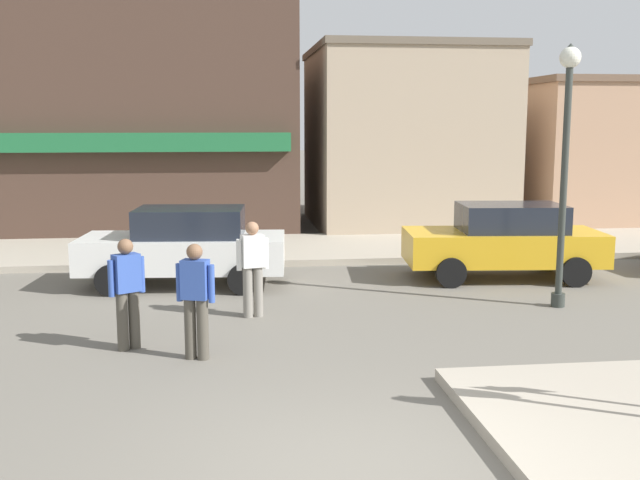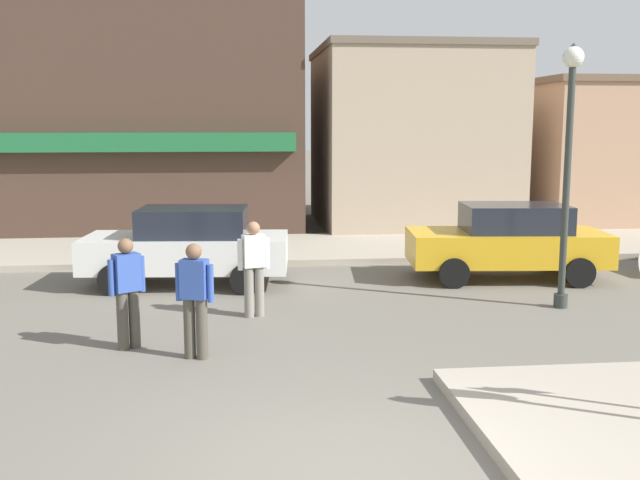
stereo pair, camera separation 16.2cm
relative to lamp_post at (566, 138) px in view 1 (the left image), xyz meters
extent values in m
plane|color=#6B665B|center=(-4.61, -5.91, -2.96)|extent=(160.00, 160.00, 0.00)
cube|color=#A89E8C|center=(-4.61, 6.24, -2.88)|extent=(80.00, 4.00, 0.15)
cylinder|color=#333833|center=(0.00, 0.00, -0.86)|extent=(0.12, 0.12, 4.20)
cylinder|color=#333833|center=(0.00, 0.00, -2.84)|extent=(0.24, 0.24, 0.24)
sphere|color=white|center=(0.00, 0.00, 1.35)|extent=(0.36, 0.36, 0.36)
cone|color=#333833|center=(0.00, 0.00, 1.49)|extent=(0.32, 0.32, 0.18)
cube|color=white|center=(-6.67, 2.55, -2.29)|extent=(4.13, 2.04, 0.66)
cube|color=#1E232D|center=(-6.52, 2.54, -1.68)|extent=(2.19, 1.57, 0.56)
cylinder|color=black|center=(-7.98, 1.81, -2.66)|extent=(0.61, 0.23, 0.60)
cylinder|color=black|center=(-7.83, 3.50, -2.66)|extent=(0.61, 0.23, 0.60)
cylinder|color=black|center=(-5.51, 1.60, -2.66)|extent=(0.61, 0.23, 0.60)
cylinder|color=black|center=(-5.36, 3.29, -2.66)|extent=(0.61, 0.23, 0.60)
cube|color=gold|center=(-0.12, 2.45, -2.29)|extent=(4.14, 2.07, 0.66)
cube|color=#1E232D|center=(0.03, 2.44, -1.68)|extent=(2.20, 1.58, 0.56)
cylinder|color=black|center=(-1.43, 1.72, -2.66)|extent=(0.61, 0.24, 0.60)
cylinder|color=black|center=(-1.27, 3.41, -2.66)|extent=(0.61, 0.24, 0.60)
cylinder|color=black|center=(1.04, 1.49, -2.66)|extent=(0.61, 0.24, 0.60)
cylinder|color=black|center=(1.20, 3.18, -2.66)|extent=(0.61, 0.24, 0.60)
cylinder|color=#4C473D|center=(-7.14, -1.60, -2.53)|extent=(0.16, 0.16, 0.85)
cylinder|color=#4C473D|center=(-7.29, -1.70, -2.53)|extent=(0.16, 0.16, 0.85)
cube|color=#3351A8|center=(-7.21, -1.65, -1.84)|extent=(0.42, 0.38, 0.54)
sphere|color=brown|center=(-7.21, -1.65, -1.46)|extent=(0.22, 0.22, 0.22)
cylinder|color=#3351A8|center=(-7.02, -1.53, -1.89)|extent=(0.12, 0.12, 0.52)
cylinder|color=#3351A8|center=(-7.41, -1.77, -1.89)|extent=(0.12, 0.12, 0.52)
cylinder|color=gray|center=(-5.47, -0.06, -2.53)|extent=(0.16, 0.16, 0.85)
cylinder|color=gray|center=(-5.29, -0.02, -2.53)|extent=(0.16, 0.16, 0.85)
cube|color=white|center=(-5.38, -0.04, -1.84)|extent=(0.40, 0.30, 0.54)
sphere|color=#9E7051|center=(-5.38, -0.04, -1.46)|extent=(0.22, 0.22, 0.22)
cylinder|color=white|center=(-5.60, -0.10, -1.89)|extent=(0.11, 0.11, 0.52)
cylinder|color=white|center=(-5.16, 0.02, -1.89)|extent=(0.11, 0.11, 0.52)
cylinder|color=#4C473D|center=(-6.31, -2.19, -2.53)|extent=(0.16, 0.16, 0.85)
cylinder|color=#4C473D|center=(-6.14, -2.24, -2.53)|extent=(0.16, 0.16, 0.85)
cube|color=#3351A8|center=(-6.23, -2.21, -1.84)|extent=(0.41, 0.32, 0.54)
sphere|color=brown|center=(-6.23, -2.21, -1.46)|extent=(0.22, 0.22, 0.22)
cylinder|color=#3351A8|center=(-6.45, -2.14, -1.89)|extent=(0.11, 0.11, 0.52)
cylinder|color=#3351A8|center=(-6.01, -2.29, -1.89)|extent=(0.11, 0.11, 0.52)
cube|color=#473328|center=(-9.38, 13.11, 1.19)|extent=(11.20, 9.74, 8.29)
cube|color=#1E6638|center=(-9.38, 8.09, -0.26)|extent=(10.64, 0.40, 0.50)
cube|color=tan|center=(-0.28, 10.90, -0.31)|extent=(5.61, 6.02, 5.30)
cube|color=#685B4C|center=(-0.28, 10.90, 2.44)|extent=(5.72, 6.14, 0.20)
cube|color=tan|center=(7.99, 11.94, -0.77)|extent=(8.89, 7.45, 4.37)
cube|color=brown|center=(7.99, 11.94, 1.51)|extent=(9.07, 7.59, 0.20)
camera|label=1|loc=(-5.76, -12.29, 0.27)|focal=42.00mm
camera|label=2|loc=(-5.60, -12.31, 0.27)|focal=42.00mm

